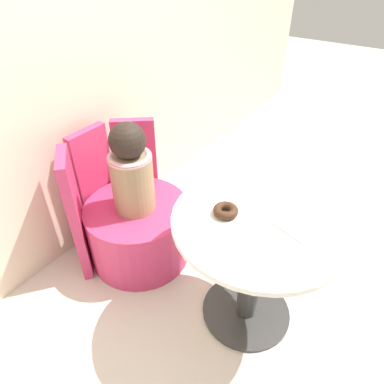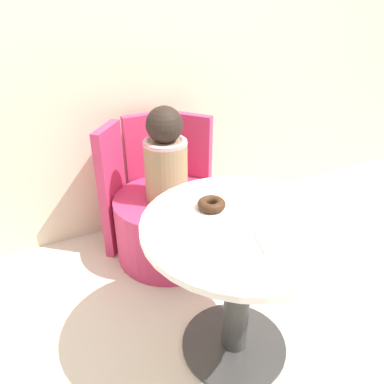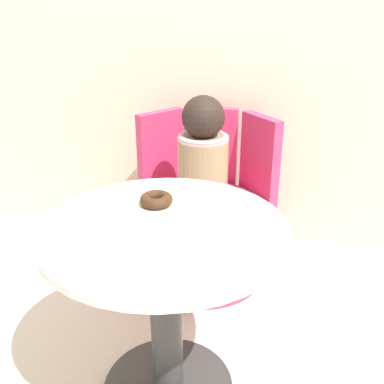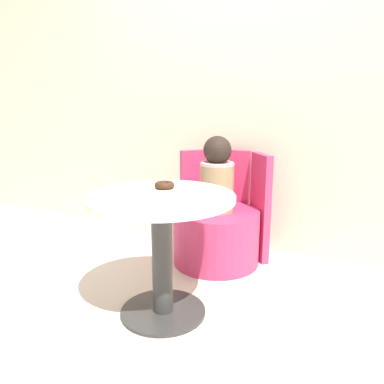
{
  "view_description": "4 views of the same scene",
  "coord_description": "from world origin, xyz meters",
  "px_view_note": "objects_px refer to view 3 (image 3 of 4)",
  "views": [
    {
      "loc": [
        -1.11,
        -0.4,
        1.58
      ],
      "look_at": [
        -0.03,
        0.35,
        0.6
      ],
      "focal_mm": 32.0,
      "sensor_mm": 36.0,
      "label": 1
    },
    {
      "loc": [
        -0.72,
        -0.94,
        1.38
      ],
      "look_at": [
        -0.08,
        0.38,
        0.57
      ],
      "focal_mm": 35.0,
      "sensor_mm": 36.0,
      "label": 2
    },
    {
      "loc": [
        0.22,
        -1.15,
        1.27
      ],
      "look_at": [
        -0.05,
        0.32,
        0.6
      ],
      "focal_mm": 42.0,
      "sensor_mm": 36.0,
      "label": 3
    },
    {
      "loc": [
        0.84,
        -1.56,
        1.09
      ],
      "look_at": [
        -0.05,
        0.28,
        0.6
      ],
      "focal_mm": 35.0,
      "sensor_mm": 36.0,
      "label": 4
    }
  ],
  "objects_px": {
    "child_figure": "(203,156)",
    "donut": "(156,200)",
    "tub_chair": "(202,239)",
    "round_table": "(165,281)"
  },
  "relations": [
    {
      "from": "child_figure",
      "to": "donut",
      "type": "height_order",
      "value": "child_figure"
    },
    {
      "from": "donut",
      "to": "round_table",
      "type": "bearing_deg",
      "value": -67.07
    },
    {
      "from": "child_figure",
      "to": "round_table",
      "type": "bearing_deg",
      "value": -90.11
    },
    {
      "from": "child_figure",
      "to": "donut",
      "type": "bearing_deg",
      "value": -95.54
    },
    {
      "from": "child_figure",
      "to": "donut",
      "type": "relative_size",
      "value": 4.76
    },
    {
      "from": "round_table",
      "to": "donut",
      "type": "height_order",
      "value": "donut"
    },
    {
      "from": "tub_chair",
      "to": "round_table",
      "type": "bearing_deg",
      "value": -90.11
    },
    {
      "from": "donut",
      "to": "tub_chair",
      "type": "bearing_deg",
      "value": 84.46
    },
    {
      "from": "round_table",
      "to": "tub_chair",
      "type": "relative_size",
      "value": 1.26
    },
    {
      "from": "tub_chair",
      "to": "child_figure",
      "type": "distance_m",
      "value": 0.43
    }
  ]
}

